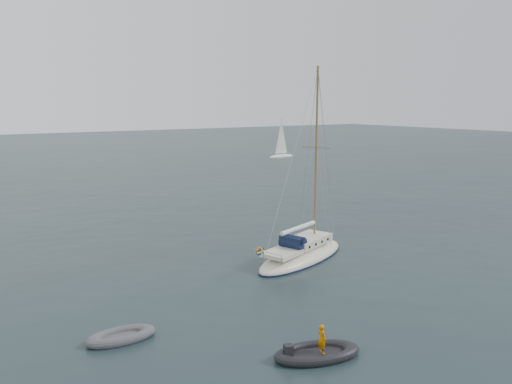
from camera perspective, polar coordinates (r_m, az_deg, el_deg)
ground at (r=28.73m, az=3.32°, el=-9.31°), size 300.00×300.00×0.00m
sailboat at (r=31.07m, az=5.29°, el=-6.03°), size 8.65×2.60×12.32m
dinghy at (r=21.88m, az=-15.17°, el=-15.62°), size 2.86×1.29×0.41m
rib at (r=20.05m, az=6.97°, el=-17.74°), size 3.45×1.57×1.33m
distant_yacht_b at (r=89.83m, az=2.90°, el=6.02°), size 5.55×2.96×7.35m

